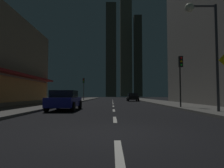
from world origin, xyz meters
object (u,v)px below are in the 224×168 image
Objects in this scene: car_parked_far at (132,97)px; traffic_light_near_right at (180,70)px; traffic_light_far_left at (83,84)px; street_lamp_right at (202,30)px; fire_hydrant_far_left at (72,100)px; car_parked_near at (64,100)px.

car_parked_far is 1.01× the size of traffic_light_near_right.
car_parked_far is 1.01× the size of traffic_light_far_left.
street_lamp_right reaches higher than car_parked_far.
car_parked_far reaches higher than fire_hydrant_far_left.
traffic_light_near_right is 1.00× the size of traffic_light_far_left.
street_lamp_right is at bearing -85.72° from car_parked_far.
fire_hydrant_far_left is 0.16× the size of traffic_light_far_left.
car_parked_far is 19.72m from traffic_light_near_right.
traffic_light_far_left is at bearing 170.97° from car_parked_far.
traffic_light_near_right and traffic_light_far_left have the same top height.
car_parked_near is 14.38m from fire_hydrant_far_left.
fire_hydrant_far_left is at bearing 99.21° from car_parked_near.
fire_hydrant_far_left is at bearing 132.12° from traffic_light_near_right.
street_lamp_right is (1.78, -23.76, 4.33)m from car_parked_far.
traffic_light_near_right reaches higher than car_parked_far.
car_parked_near is at bearing -85.17° from traffic_light_far_left.
traffic_light_near_right is (9.10, 1.58, 2.45)m from car_parked_near.
traffic_light_near_right reaches higher than fire_hydrant_far_left.
fire_hydrant_far_left is at bearing 123.73° from street_lamp_right.
traffic_light_near_right is at bearing 88.39° from street_lamp_right.
street_lamp_right reaches higher than car_parked_near.
traffic_light_near_right is 23.64m from traffic_light_far_left.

